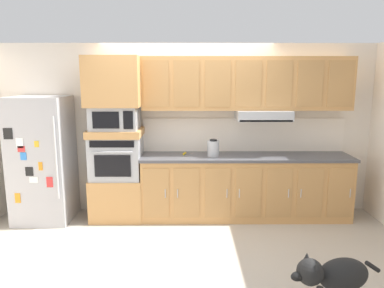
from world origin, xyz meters
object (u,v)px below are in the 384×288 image
at_px(screwdriver, 185,153).
at_px(refrigerator, 43,159).
at_px(dog, 335,276).
at_px(built_in_oven, 117,157).
at_px(microwave, 115,118).
at_px(electric_kettle, 213,148).

bearing_deg(screwdriver, refrigerator, -176.00).
relative_size(screwdriver, dog, 0.18).
xyz_separation_m(built_in_oven, microwave, (0.00, -0.00, 0.56)).
bearing_deg(dog, microwave, -59.93).
bearing_deg(built_in_oven, microwave, -0.77).
xyz_separation_m(microwave, dog, (2.27, -2.24, -1.09)).
relative_size(refrigerator, screwdriver, 11.53).
distance_m(refrigerator, dog, 3.99).
xyz_separation_m(microwave, electric_kettle, (1.37, -0.05, -0.43)).
xyz_separation_m(refrigerator, microwave, (1.03, 0.07, 0.58)).
bearing_deg(dog, built_in_oven, -59.92).
height_order(microwave, electric_kettle, microwave).
distance_m(built_in_oven, electric_kettle, 1.38).
height_order(built_in_oven, microwave, microwave).
bearing_deg(refrigerator, electric_kettle, 0.49).
bearing_deg(electric_kettle, microwave, 178.03).
relative_size(microwave, electric_kettle, 2.68).
xyz_separation_m(refrigerator, dog, (3.30, -2.17, -0.51)).
bearing_deg(screwdriver, dog, -60.64).
relative_size(refrigerator, electric_kettle, 7.33).
relative_size(refrigerator, built_in_oven, 2.51).
distance_m(built_in_oven, screwdriver, 0.98).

